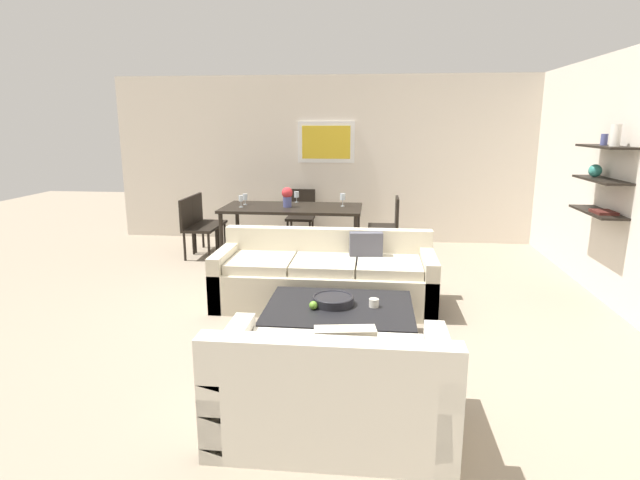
% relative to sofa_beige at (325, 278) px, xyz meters
% --- Properties ---
extents(ground_plane, '(18.00, 18.00, 0.00)m').
position_rel_sofa_beige_xyz_m(ground_plane, '(0.06, -0.34, -0.29)').
color(ground_plane, gray).
extents(back_wall_unit, '(8.40, 0.09, 2.70)m').
position_rel_sofa_beige_xyz_m(back_wall_unit, '(0.35, 3.19, 1.06)').
color(back_wall_unit, silver).
rests_on(back_wall_unit, ground).
extents(right_wall_shelf_unit, '(0.34, 8.20, 2.70)m').
position_rel_sofa_beige_xyz_m(right_wall_shelf_unit, '(3.09, 0.27, 1.06)').
color(right_wall_shelf_unit, silver).
rests_on(right_wall_shelf_unit, ground).
extents(sofa_beige, '(2.34, 0.90, 0.78)m').
position_rel_sofa_beige_xyz_m(sofa_beige, '(0.00, 0.00, 0.00)').
color(sofa_beige, beige).
rests_on(sofa_beige, ground).
extents(loveseat_white, '(1.48, 0.90, 0.78)m').
position_rel_sofa_beige_xyz_m(loveseat_white, '(0.27, -2.38, 0.00)').
color(loveseat_white, silver).
rests_on(loveseat_white, ground).
extents(coffee_table, '(1.28, 1.00, 0.38)m').
position_rel_sofa_beige_xyz_m(coffee_table, '(0.23, -1.10, -0.10)').
color(coffee_table, black).
rests_on(coffee_table, ground).
extents(decorative_bowl, '(0.36, 0.36, 0.08)m').
position_rel_sofa_beige_xyz_m(decorative_bowl, '(0.17, -1.05, 0.13)').
color(decorative_bowl, black).
rests_on(decorative_bowl, coffee_table).
extents(candle_jar, '(0.08, 0.08, 0.07)m').
position_rel_sofa_beige_xyz_m(candle_jar, '(0.53, -1.07, 0.12)').
color(candle_jar, silver).
rests_on(candle_jar, coffee_table).
extents(apple_on_coffee_table, '(0.07, 0.07, 0.07)m').
position_rel_sofa_beige_xyz_m(apple_on_coffee_table, '(0.01, -1.19, 0.12)').
color(apple_on_coffee_table, '#669E2D').
rests_on(apple_on_coffee_table, coffee_table).
extents(dining_table, '(2.02, 0.99, 0.75)m').
position_rel_sofa_beige_xyz_m(dining_table, '(-0.68, 1.99, 0.40)').
color(dining_table, black).
rests_on(dining_table, ground).
extents(dining_chair_head, '(0.44, 0.44, 0.88)m').
position_rel_sofa_beige_xyz_m(dining_chair_head, '(-0.68, 2.89, 0.21)').
color(dining_chair_head, black).
rests_on(dining_chair_head, ground).
extents(dining_chair_left_far, '(0.44, 0.44, 0.88)m').
position_rel_sofa_beige_xyz_m(dining_chair_left_far, '(-2.10, 2.21, 0.21)').
color(dining_chair_left_far, black).
rests_on(dining_chair_left_far, ground).
extents(dining_chair_right_far, '(0.44, 0.44, 0.88)m').
position_rel_sofa_beige_xyz_m(dining_chair_right_far, '(0.74, 2.21, 0.21)').
color(dining_chair_right_far, black).
rests_on(dining_chair_right_far, ground).
extents(dining_chair_left_near, '(0.44, 0.44, 0.88)m').
position_rel_sofa_beige_xyz_m(dining_chair_left_near, '(-2.10, 1.77, 0.21)').
color(dining_chair_left_near, black).
rests_on(dining_chair_left_near, ground).
extents(wine_glass_right_far, '(0.08, 0.08, 0.19)m').
position_rel_sofa_beige_xyz_m(wine_glass_right_far, '(0.05, 2.11, 0.59)').
color(wine_glass_right_far, silver).
rests_on(wine_glass_right_far, dining_table).
extents(wine_glass_head, '(0.07, 0.07, 0.17)m').
position_rel_sofa_beige_xyz_m(wine_glass_head, '(-0.68, 2.42, 0.57)').
color(wine_glass_head, silver).
rests_on(wine_glass_head, dining_table).
extents(wine_glass_left_far, '(0.07, 0.07, 0.16)m').
position_rel_sofa_beige_xyz_m(wine_glass_left_far, '(-1.41, 2.11, 0.57)').
color(wine_glass_left_far, silver).
rests_on(wine_glass_left_far, dining_table).
extents(wine_glass_left_near, '(0.06, 0.06, 0.17)m').
position_rel_sofa_beige_xyz_m(wine_glass_left_near, '(-1.41, 1.87, 0.58)').
color(wine_glass_left_near, silver).
rests_on(wine_glass_left_near, dining_table).
extents(centerpiece_vase, '(0.16, 0.16, 0.29)m').
position_rel_sofa_beige_xyz_m(centerpiece_vase, '(-0.75, 1.95, 0.62)').
color(centerpiece_vase, '#4C518C').
rests_on(centerpiece_vase, dining_table).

